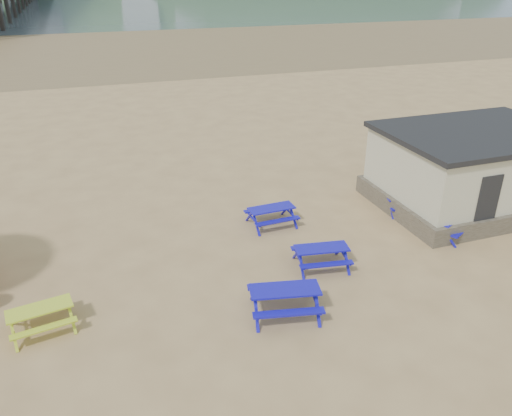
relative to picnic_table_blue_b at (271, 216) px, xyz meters
name	(u,v)px	position (x,y,z in m)	size (l,w,h in m)	color
ground	(232,259)	(-2.12, -1.87, -0.37)	(400.00, 400.00, 0.00)	tan
wet_sand	(108,45)	(-2.12, 53.13, -0.36)	(400.00, 400.00, 0.00)	olive
picnic_table_blue_b	(271,216)	(0.00, 0.00, 0.00)	(1.81, 1.49, 0.73)	#211CB3
picnic_table_blue_c	(405,204)	(5.46, -0.68, -0.04)	(1.79, 1.55, 0.66)	#211CB3
picnic_table_blue_d	(285,301)	(-1.57, -5.17, 0.04)	(2.25, 1.96, 0.82)	#211CB3
picnic_table_blue_e	(321,257)	(0.48, -3.30, 0.00)	(1.94, 1.66, 0.73)	#211CB3
picnic_table_blue_f	(448,225)	(5.85, -2.82, -0.01)	(2.16, 2.02, 0.72)	#211CB3
picnic_table_yellow	(41,319)	(-8.02, -3.68, -0.02)	(1.87, 1.61, 0.70)	gold
amenity_block	(473,168)	(8.38, -0.87, 1.20)	(7.40, 5.40, 3.15)	#665B4C
headland_town	(274,11)	(87.88, 227.81, -10.27)	(264.00, 144.00, 108.00)	#2D4C1E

